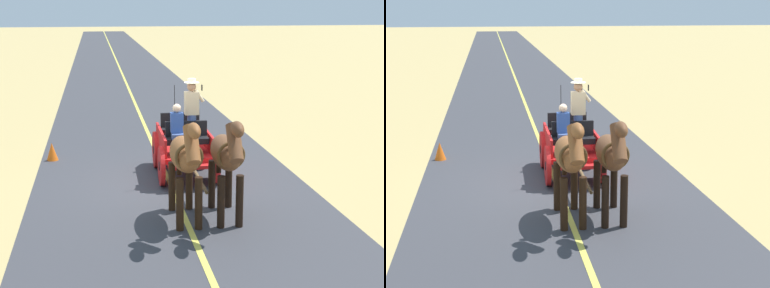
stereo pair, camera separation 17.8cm
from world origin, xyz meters
The scene contains 7 objects.
ground_plane centered at (0.00, 0.00, 0.00)m, with size 200.00×200.00×0.00m, color tan.
road_surface centered at (0.00, 0.00, 0.00)m, with size 6.51×160.00×0.01m, color #38383D.
road_centre_stripe centered at (0.00, 0.00, 0.01)m, with size 0.12×160.00×0.00m, color #DBCC4C.
horse_drawn_carriage centered at (-0.46, -0.47, 0.82)m, with size 1.45×4.51×2.50m.
horse_near_side centered at (-0.81, 2.56, 1.32)m, with size 0.63×2.13×2.21m.
horse_off_side centered at (0.01, 2.55, 1.32)m, with size 0.56×2.13×2.21m.
traffic_cone centered at (2.95, -2.48, 0.25)m, with size 0.32×0.32×0.50m, color orange.
Camera 1 is at (1.67, 12.69, 4.21)m, focal length 51.34 mm.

